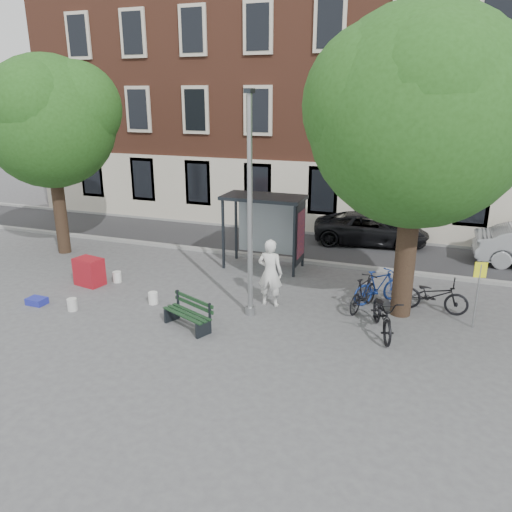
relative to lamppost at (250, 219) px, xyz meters
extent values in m
plane|color=#4C4C4F|center=(0.00, 0.00, -2.78)|extent=(90.00, 90.00, 0.00)
cube|color=#28282B|center=(0.00, 7.00, -2.78)|extent=(40.00, 4.00, 0.01)
cube|color=gray|center=(0.00, 5.00, -2.72)|extent=(40.00, 0.25, 0.12)
cube|color=gray|center=(0.00, 9.00, -2.72)|extent=(40.00, 0.25, 0.12)
cube|color=brown|center=(0.00, 13.00, 4.22)|extent=(30.00, 8.00, 14.00)
cylinder|color=#9EA0A3|center=(0.00, 0.00, 0.22)|extent=(0.14, 0.14, 6.00)
cylinder|color=#9EA0A3|center=(0.00, 0.00, -2.66)|extent=(0.28, 0.28, 0.24)
cube|color=#1E2328|center=(0.00, 0.00, 3.27)|extent=(0.18, 0.35, 0.12)
cylinder|color=black|center=(4.00, 1.50, -1.08)|extent=(0.56, 0.56, 3.40)
sphere|color=#224E17|center=(4.00, 1.50, 2.62)|extent=(5.60, 5.60, 5.60)
sphere|color=#224E17|center=(4.90, 1.90, 3.12)|extent=(3.92, 3.92, 3.92)
sphere|color=#224E17|center=(3.20, 1.20, 2.92)|extent=(4.20, 4.20, 4.20)
sphere|color=#224E17|center=(4.20, 0.60, 3.22)|extent=(3.64, 3.64, 3.64)
cylinder|color=black|center=(-9.00, 3.00, -1.18)|extent=(0.48, 0.48, 3.20)
sphere|color=#224E17|center=(-9.00, 3.00, 2.22)|extent=(4.80, 4.80, 4.80)
sphere|color=#224E17|center=(-8.10, 3.40, 2.72)|extent=(3.36, 3.36, 3.36)
sphere|color=#224E17|center=(-9.80, 2.70, 2.52)|extent=(3.60, 3.60, 3.60)
sphere|color=#224E17|center=(-8.80, 2.10, 2.82)|extent=(3.12, 3.12, 3.12)
cube|color=#1E2328|center=(-2.30, 3.40, -1.53)|extent=(0.08, 0.08, 2.50)
cube|color=#1E2328|center=(0.30, 3.40, -1.53)|extent=(0.08, 0.08, 2.50)
cube|color=#1E2328|center=(-2.30, 4.60, -1.53)|extent=(0.08, 0.08, 2.50)
cube|color=#1E2328|center=(0.30, 4.60, -1.53)|extent=(0.08, 0.08, 2.50)
cube|color=#1E2328|center=(-1.00, 4.00, -0.22)|extent=(2.85, 1.45, 0.12)
cube|color=#8C999E|center=(-1.00, 4.60, -1.41)|extent=(2.34, 0.04, 2.00)
cube|color=#1E2328|center=(0.30, 4.00, -1.41)|extent=(0.12, 1.14, 2.12)
cube|color=#D84C19|center=(0.37, 4.00, -1.41)|extent=(0.02, 0.90, 1.62)
imported|color=white|center=(0.31, 0.84, -1.77)|extent=(0.74, 0.49, 2.03)
cube|color=#1E2328|center=(-1.89, -1.12, -2.58)|extent=(0.26, 0.48, 0.40)
cube|color=#1E2328|center=(-0.67, -1.65, -2.58)|extent=(0.26, 0.48, 0.40)
cube|color=#19381E|center=(-1.34, -1.53, -2.37)|extent=(1.46, 0.72, 0.04)
cube|color=#19381E|center=(-1.28, -1.39, -2.37)|extent=(1.46, 0.72, 0.04)
cube|color=#19381E|center=(-1.22, -1.24, -2.37)|extent=(1.46, 0.72, 0.04)
cube|color=#19381E|center=(-1.18, -1.16, -2.19)|extent=(1.44, 0.66, 0.09)
cube|color=#19381E|center=(-1.18, -1.16, -2.03)|extent=(1.44, 0.66, 0.09)
imported|color=black|center=(4.83, 1.98, -2.27)|extent=(1.98, 0.78, 1.02)
imported|color=navy|center=(3.29, 2.09, -2.26)|extent=(1.58, 1.58, 1.05)
imported|color=black|center=(3.65, 0.08, -2.25)|extent=(1.31, 2.17, 1.07)
imported|color=black|center=(2.94, 1.45, -2.28)|extent=(0.94, 1.75, 1.02)
imported|color=black|center=(2.22, 8.40, -2.14)|extent=(4.89, 2.69, 1.30)
cube|color=maroon|center=(-5.78, 0.39, -2.33)|extent=(1.00, 0.76, 0.90)
cube|color=#21279A|center=(-6.24, -1.50, -2.68)|extent=(0.56, 0.41, 0.20)
cylinder|color=silver|center=(-4.94, -1.50, -2.60)|extent=(0.30, 0.30, 0.36)
cylinder|color=white|center=(-3.00, -0.27, -2.60)|extent=(0.30, 0.30, 0.36)
cylinder|color=white|center=(-5.08, 0.90, -2.60)|extent=(0.36, 0.36, 0.36)
cylinder|color=#9EA0A3|center=(5.90, 1.27, -1.89)|extent=(0.04, 0.04, 1.79)
cube|color=yellow|center=(5.90, 1.27, -1.14)|extent=(0.32, 0.11, 0.42)
camera|label=1|loc=(4.60, -12.14, 3.17)|focal=35.00mm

